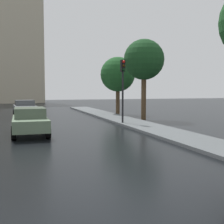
# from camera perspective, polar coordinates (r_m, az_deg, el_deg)

# --- Properties ---
(ground) EXTENTS (120.00, 120.00, 0.00)m
(ground) POSITION_cam_1_polar(r_m,az_deg,el_deg) (6.69, 2.33, -15.45)
(ground) COLOR black
(car_grey_mid_road) EXTENTS (1.91, 4.16, 1.42)m
(car_grey_mid_road) POSITION_cam_1_polar(r_m,az_deg,el_deg) (24.77, -16.57, 0.64)
(car_grey_mid_road) COLOR slate
(car_grey_mid_road) RESTS_ON ground
(car_green_far_ahead) EXTENTS (1.76, 4.00, 1.37)m
(car_green_far_ahead) POSITION_cam_1_polar(r_m,az_deg,el_deg) (15.20, -15.65, -1.63)
(car_green_far_ahead) COLOR slate
(car_green_far_ahead) RESTS_ON ground
(traffic_light) EXTENTS (0.26, 0.39, 4.02)m
(traffic_light) POSITION_cam_1_polar(r_m,az_deg,el_deg) (18.86, 2.12, 6.42)
(traffic_light) COLOR black
(traffic_light) RESTS_ON sidewalk_strip
(street_tree_near) EXTENTS (3.04, 3.04, 6.05)m
(street_tree_near) POSITION_cam_1_polar(r_m,az_deg,el_deg) (22.47, 6.23, 9.99)
(street_tree_near) COLOR #4C3823
(street_tree_near) RESTS_ON ground
(street_tree_mid) EXTENTS (3.15, 3.15, 5.23)m
(street_tree_mid) POSITION_cam_1_polar(r_m,az_deg,el_deg) (26.83, 1.14, 7.29)
(street_tree_mid) COLOR #4C3823
(street_tree_mid) RESTS_ON ground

